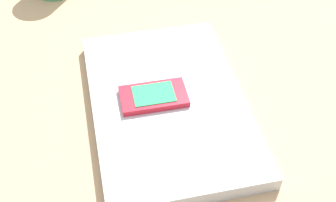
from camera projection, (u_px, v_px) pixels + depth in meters
The scene contains 3 objects.
desk_surface at pixel (196, 121), 70.87cm from camera, with size 120.00×80.00×3.00cm, color tan.
laptop_closed at pixel (168, 105), 69.62cm from camera, with size 34.85×22.95×2.42cm, color #B7BABC.
cell_phone_on_laptop at pixel (154, 96), 68.42cm from camera, with size 7.72×11.04×1.13cm.
Camera 1 is at (-40.98, 23.44, 54.63)cm, focal length 48.49 mm.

